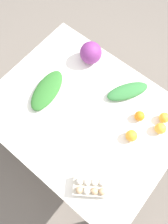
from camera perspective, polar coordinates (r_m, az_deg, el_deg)
ground_plane at (r=2.35m, az=0.00°, el=-7.12°), size 8.00×8.00×0.00m
dining_table at (r=1.70m, az=0.00°, el=-1.35°), size 1.38×1.09×0.77m
cabbage_purple at (r=1.77m, az=1.79°, el=15.21°), size 0.17×0.17×0.17m
egg_carton at (r=1.47m, az=1.78°, el=-18.93°), size 0.25×0.23×0.09m
greens_bunch_kale at (r=1.69m, az=11.29°, el=5.33°), size 0.28×0.34×0.06m
greens_bunch_dandelion at (r=1.68m, az=-9.64°, el=5.66°), size 0.24×0.40×0.07m
orange_0 at (r=1.67m, az=20.27°, el=-1.38°), size 0.08×0.08×0.08m
orange_1 at (r=1.62m, az=14.31°, el=-1.03°), size 0.07×0.07×0.07m
orange_2 at (r=1.63m, az=19.34°, el=-4.08°), size 0.08×0.08×0.08m
orange_3 at (r=1.55m, az=12.28°, el=-6.07°), size 0.08×0.08×0.08m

